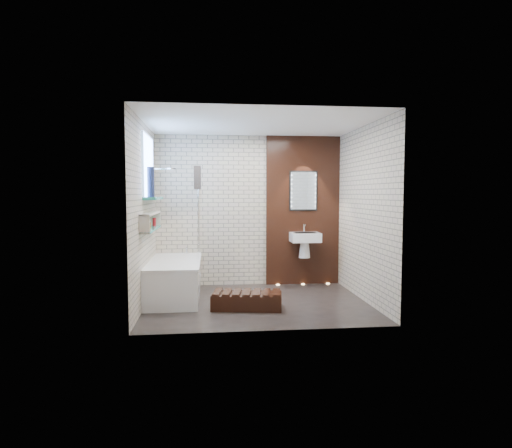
{
  "coord_description": "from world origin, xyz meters",
  "views": [
    {
      "loc": [
        -0.69,
        -6.22,
        1.6
      ],
      "look_at": [
        0.0,
        0.15,
        1.15
      ],
      "focal_mm": 30.42,
      "sensor_mm": 36.0,
      "label": 1
    }
  ],
  "objects": [
    {
      "name": "walnut_panel",
      "position": [
        0.95,
        1.27,
        1.3
      ],
      "size": [
        1.3,
        0.06,
        2.6
      ],
      "primitive_type": "cube",
      "color": "black",
      "rests_on": "ground"
    },
    {
      "name": "display_niche",
      "position": [
        -1.53,
        0.15,
        1.2
      ],
      "size": [
        0.14,
        1.3,
        0.26
      ],
      "color": "teal",
      "rests_on": "room_shell"
    },
    {
      "name": "bath_screen",
      "position": [
        -0.87,
        0.89,
        1.28
      ],
      "size": [
        0.01,
        0.78,
        1.4
      ],
      "primitive_type": "cube",
      "color": "white",
      "rests_on": "bathtub"
    },
    {
      "name": "room_shell",
      "position": [
        0.0,
        0.0,
        1.3
      ],
      "size": [
        3.24,
        3.2,
        2.6
      ],
      "color": "#B6AC90",
      "rests_on": "ground"
    },
    {
      "name": "walnut_step",
      "position": [
        -0.18,
        -0.3,
        0.11
      ],
      "size": [
        1.02,
        0.57,
        0.21
      ],
      "primitive_type": "cube",
      "rotation": [
        0.0,
        0.0,
        -0.16
      ],
      "color": "black",
      "rests_on": "ground"
    },
    {
      "name": "bathtub",
      "position": [
        -1.22,
        0.45,
        0.29
      ],
      "size": [
        0.79,
        1.74,
        0.7
      ],
      "color": "white",
      "rests_on": "ground"
    },
    {
      "name": "led_mirror",
      "position": [
        0.95,
        1.23,
        1.65
      ],
      "size": [
        0.5,
        0.02,
        0.7
      ],
      "color": "black",
      "rests_on": "walnut_panel"
    },
    {
      "name": "washbasin",
      "position": [
        0.95,
        1.07,
        0.79
      ],
      "size": [
        0.5,
        0.36,
        0.58
      ],
      "color": "white",
      "rests_on": "walnut_panel"
    },
    {
      "name": "towel",
      "position": [
        -0.87,
        0.71,
        1.85
      ],
      "size": [
        0.11,
        0.28,
        0.36
      ],
      "primitive_type": "cube",
      "color": "black",
      "rests_on": "bath_screen"
    },
    {
      "name": "ground",
      "position": [
        0.0,
        0.0,
        0.0
      ],
      "size": [
        3.2,
        3.2,
        0.0
      ],
      "primitive_type": "plane",
      "color": "black",
      "rests_on": "ground"
    },
    {
      "name": "shower_head",
      "position": [
        -1.3,
        0.95,
        2.0
      ],
      "size": [
        0.18,
        0.18,
        0.02
      ],
      "primitive_type": "cylinder",
      "color": "silver",
      "rests_on": "room_shell"
    },
    {
      "name": "niche_bottles",
      "position": [
        -1.53,
        0.32,
        1.16
      ],
      "size": [
        0.05,
        0.62,
        0.13
      ],
      "color": "maroon",
      "rests_on": "display_niche"
    },
    {
      "name": "sill_vases",
      "position": [
        -1.5,
        -0.01,
        1.76
      ],
      "size": [
        0.1,
        0.1,
        0.42
      ],
      "color": "#161F3E",
      "rests_on": "clerestory_window"
    },
    {
      "name": "clerestory_window",
      "position": [
        -1.57,
        0.35,
        1.9
      ],
      "size": [
        0.18,
        1.0,
        0.94
      ],
      "color": "#7FADE0",
      "rests_on": "room_shell"
    },
    {
      "name": "floor_uplights",
      "position": [
        0.95,
        1.2,
        0.01
      ],
      "size": [
        0.96,
        0.06,
        0.01
      ],
      "color": "#FFD899",
      "rests_on": "ground"
    }
  ]
}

